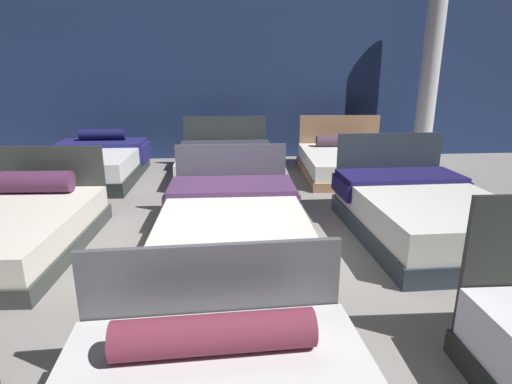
% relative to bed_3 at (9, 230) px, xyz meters
% --- Properties ---
extents(ground_plane, '(18.00, 18.00, 0.02)m').
position_rel_bed_3_xyz_m(ground_plane, '(2.18, -0.32, -0.23)').
color(ground_plane, gray).
extents(showroom_back_wall, '(18.00, 0.06, 3.50)m').
position_rel_bed_3_xyz_m(showroom_back_wall, '(2.18, 4.54, 1.53)').
color(showroom_back_wall, navy).
rests_on(showroom_back_wall, ground_plane).
extents(bed_3, '(1.52, 2.17, 0.90)m').
position_rel_bed_3_xyz_m(bed_3, '(0.00, 0.00, 0.00)').
color(bed_3, '#303431').
rests_on(bed_3, ground_plane).
extents(bed_4, '(1.50, 2.19, 0.89)m').
position_rel_bed_3_xyz_m(bed_4, '(2.24, -0.04, 0.02)').
color(bed_4, '#52505D').
rests_on(bed_4, ground_plane).
extents(bed_5, '(1.53, 2.20, 0.99)m').
position_rel_bed_3_xyz_m(bed_5, '(4.32, 0.03, 0.04)').
color(bed_5, '#273038').
rests_on(bed_5, ground_plane).
extents(bed_6, '(1.57, 2.16, 0.75)m').
position_rel_bed_3_xyz_m(bed_6, '(-0.01, 2.85, 0.04)').
color(bed_6, black).
rests_on(bed_6, ground_plane).
extents(bed_7, '(1.73, 1.97, 0.94)m').
position_rel_bed_3_xyz_m(bed_7, '(2.21, 2.88, 0.01)').
color(bed_7, '#2F3435').
rests_on(bed_7, ground_plane).
extents(bed_8, '(1.77, 2.24, 0.93)m').
position_rel_bed_3_xyz_m(bed_8, '(4.37, 2.83, -0.01)').
color(bed_8, '#916B4D').
rests_on(bed_8, ground_plane).
extents(support_pillar, '(0.35, 0.35, 3.50)m').
position_rel_bed_3_xyz_m(support_pillar, '(6.15, 3.88, 1.53)').
color(support_pillar, silver).
rests_on(support_pillar, ground_plane).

